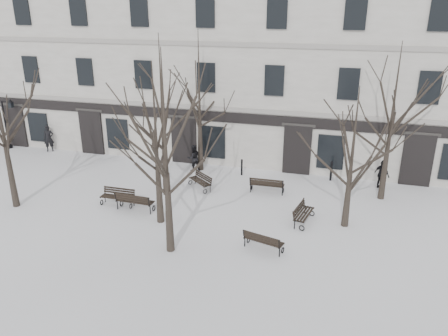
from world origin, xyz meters
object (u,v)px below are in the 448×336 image
at_px(tree_1, 155,126).
at_px(bench_5, 303,213).
at_px(lamp_post, 8,120).
at_px(bench_1, 134,201).
at_px(bench_0, 118,196).
at_px(bench_3, 201,181).
at_px(tree_3, 354,142).
at_px(tree_2, 165,131).
at_px(bench_2, 263,241).
at_px(bench_4, 267,184).

height_order(tree_1, bench_5, tree_1).
height_order(tree_1, lamp_post, tree_1).
bearing_deg(lamp_post, bench_1, -27.45).
relative_size(bench_1, lamp_post, 0.55).
distance_m(bench_0, bench_3, 4.54).
distance_m(tree_3, bench_5, 3.99).
height_order(tree_2, bench_0, tree_2).
height_order(tree_2, lamp_post, tree_2).
relative_size(tree_2, bench_0, 4.73).
relative_size(bench_0, bench_3, 1.07).
distance_m(bench_3, bench_5, 6.25).
height_order(bench_1, bench_5, bench_1).
relative_size(tree_3, bench_2, 3.66).
height_order(bench_2, bench_3, bench_2).
relative_size(tree_1, lamp_post, 2.11).
xyz_separation_m(bench_1, bench_4, (5.77, 3.81, -0.02)).
height_order(tree_1, bench_1, tree_1).
relative_size(tree_1, bench_2, 4.20).
distance_m(tree_3, bench_4, 5.95).
xyz_separation_m(bench_1, lamp_post, (-12.60, 6.54, 1.48)).
bearing_deg(bench_1, bench_2, 166.34).
bearing_deg(lamp_post, bench_0, -28.20).
xyz_separation_m(bench_4, bench_5, (2.18, -2.79, -0.03)).
distance_m(tree_2, bench_4, 8.55).
distance_m(bench_2, bench_4, 5.77).
bearing_deg(bench_0, tree_1, -21.44).
bearing_deg(tree_1, bench_0, 158.54).
bearing_deg(bench_5, bench_2, 167.27).
distance_m(tree_1, bench_3, 5.90).
xyz_separation_m(tree_1, bench_2, (5.02, -1.19, -4.10)).
xyz_separation_m(bench_3, bench_5, (5.74, -2.48, 0.02)).
height_order(tree_1, tree_2, tree_2).
relative_size(tree_3, bench_5, 3.59).
height_order(tree_3, bench_2, tree_3).
relative_size(bench_4, bench_5, 1.02).
xyz_separation_m(bench_3, lamp_post, (-14.81, 3.05, 1.56)).
xyz_separation_m(tree_3, bench_4, (-4.07, 2.59, -3.47)).
bearing_deg(tree_1, bench_3, 82.51).
bearing_deg(tree_1, tree_3, 13.18).
height_order(bench_0, bench_2, bench_0).
relative_size(bench_0, bench_5, 0.96).
bearing_deg(bench_1, lamp_post, -25.30).
relative_size(bench_5, lamp_post, 0.51).
xyz_separation_m(tree_2, bench_5, (4.90, 3.92, -4.58)).
distance_m(bench_2, bench_3, 7.00).
bearing_deg(bench_2, bench_0, -1.17).
height_order(bench_1, bench_4, bench_1).
xyz_separation_m(tree_3, lamp_post, (-22.45, 5.33, -1.97)).
height_order(tree_1, tree_3, tree_1).
height_order(tree_3, bench_5, tree_3).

